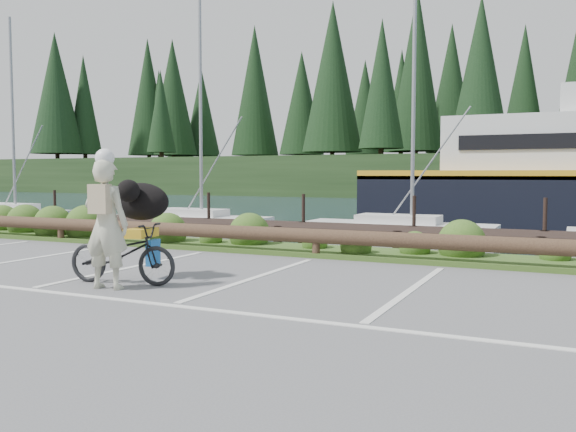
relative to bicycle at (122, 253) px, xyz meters
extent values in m
plane|color=#58585A|center=(1.62, -0.59, -0.48)|extent=(72.00, 72.00, 0.00)
plane|color=#162736|center=(1.62, 47.41, -1.68)|extent=(160.00, 160.00, 0.00)
cube|color=#3D5B21|center=(1.62, 4.71, -0.43)|extent=(34.00, 1.60, 0.10)
imported|color=black|center=(0.00, 0.00, 0.00)|extent=(1.90, 0.91, 0.96)
imported|color=beige|center=(0.06, -0.42, 0.49)|extent=(0.77, 0.57, 1.94)
ellipsoid|color=black|center=(-0.09, 0.58, 0.79)|extent=(0.68, 1.14, 0.62)
camera|label=1|loc=(6.36, -7.47, 1.25)|focal=38.00mm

